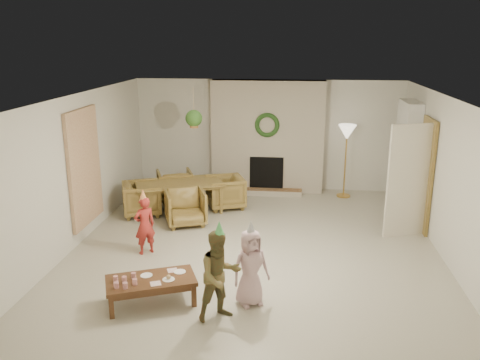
# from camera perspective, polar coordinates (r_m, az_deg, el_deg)

# --- Properties ---
(floor) EXTENTS (7.00, 7.00, 0.00)m
(floor) POSITION_cam_1_polar(r_m,az_deg,el_deg) (8.44, 1.74, -7.68)
(floor) COLOR #B7B29E
(floor) RESTS_ON ground
(ceiling) EXTENTS (7.00, 7.00, 0.00)m
(ceiling) POSITION_cam_1_polar(r_m,az_deg,el_deg) (7.78, 1.90, 9.44)
(ceiling) COLOR white
(ceiling) RESTS_ON wall_back
(wall_back) EXTENTS (7.00, 0.00, 7.00)m
(wall_back) POSITION_cam_1_polar(r_m,az_deg,el_deg) (11.42, 3.22, 5.17)
(wall_back) COLOR silver
(wall_back) RESTS_ON floor
(wall_front) EXTENTS (7.00, 0.00, 7.00)m
(wall_front) POSITION_cam_1_polar(r_m,az_deg,el_deg) (4.75, -1.62, -10.68)
(wall_front) COLOR silver
(wall_front) RESTS_ON floor
(wall_left) EXTENTS (0.00, 7.00, 7.00)m
(wall_left) POSITION_cam_1_polar(r_m,az_deg,el_deg) (8.77, -18.13, 1.08)
(wall_left) COLOR silver
(wall_left) RESTS_ON floor
(wall_right) EXTENTS (0.00, 7.00, 7.00)m
(wall_right) POSITION_cam_1_polar(r_m,az_deg,el_deg) (8.35, 22.81, -0.11)
(wall_right) COLOR silver
(wall_right) RESTS_ON floor
(fireplace_mass) EXTENTS (2.50, 0.40, 2.50)m
(fireplace_mass) POSITION_cam_1_polar(r_m,az_deg,el_deg) (11.23, 3.17, 4.98)
(fireplace_mass) COLOR #4F2614
(fireplace_mass) RESTS_ON floor
(fireplace_hearth) EXTENTS (1.60, 0.30, 0.12)m
(fireplace_hearth) POSITION_cam_1_polar(r_m,az_deg,el_deg) (11.18, 2.97, -1.36)
(fireplace_hearth) COLOR brown
(fireplace_hearth) RESTS_ON floor
(fireplace_firebox) EXTENTS (0.75, 0.12, 0.75)m
(fireplace_firebox) POSITION_cam_1_polar(r_m,az_deg,el_deg) (11.23, 3.05, 0.79)
(fireplace_firebox) COLOR black
(fireplace_firebox) RESTS_ON floor
(fireplace_wreath) EXTENTS (0.54, 0.10, 0.54)m
(fireplace_wreath) POSITION_cam_1_polar(r_m,az_deg,el_deg) (10.95, 3.12, 6.29)
(fireplace_wreath) COLOR #1C4118
(fireplace_wreath) RESTS_ON fireplace_mass
(floor_lamp_base) EXTENTS (0.30, 0.30, 0.03)m
(floor_lamp_base) POSITION_cam_1_polar(r_m,az_deg,el_deg) (11.28, 11.74, -1.76)
(floor_lamp_base) COLOR gold
(floor_lamp_base) RESTS_ON floor
(floor_lamp_post) EXTENTS (0.03, 0.03, 1.44)m
(floor_lamp_post) POSITION_cam_1_polar(r_m,az_deg,el_deg) (11.08, 11.96, 1.85)
(floor_lamp_post) COLOR gold
(floor_lamp_post) RESTS_ON floor
(floor_lamp_shade) EXTENTS (0.38, 0.38, 0.32)m
(floor_lamp_shade) POSITION_cam_1_polar(r_m,az_deg,el_deg) (10.94, 12.16, 5.38)
(floor_lamp_shade) COLOR beige
(floor_lamp_shade) RESTS_ON floor_lamp_post
(bookshelf_carcass) EXTENTS (0.30, 1.00, 2.20)m
(bookshelf_carcass) POSITION_cam_1_polar(r_m,az_deg,el_deg) (10.50, 18.50, 2.57)
(bookshelf_carcass) COLOR white
(bookshelf_carcass) RESTS_ON floor
(bookshelf_shelf_a) EXTENTS (0.30, 0.92, 0.03)m
(bookshelf_shelf_a) POSITION_cam_1_polar(r_m,az_deg,el_deg) (10.66, 18.09, -0.82)
(bookshelf_shelf_a) COLOR white
(bookshelf_shelf_a) RESTS_ON bookshelf_carcass
(bookshelf_shelf_b) EXTENTS (0.30, 0.92, 0.03)m
(bookshelf_shelf_b) POSITION_cam_1_polar(r_m,az_deg,el_deg) (10.56, 18.28, 1.26)
(bookshelf_shelf_b) COLOR white
(bookshelf_shelf_b) RESTS_ON bookshelf_carcass
(bookshelf_shelf_c) EXTENTS (0.30, 0.92, 0.03)m
(bookshelf_shelf_c) POSITION_cam_1_polar(r_m,az_deg,el_deg) (10.47, 18.47, 3.37)
(bookshelf_shelf_c) COLOR white
(bookshelf_shelf_c) RESTS_ON bookshelf_carcass
(bookshelf_shelf_d) EXTENTS (0.30, 0.92, 0.03)m
(bookshelf_shelf_d) POSITION_cam_1_polar(r_m,az_deg,el_deg) (10.39, 18.66, 5.52)
(bookshelf_shelf_d) COLOR white
(bookshelf_shelf_d) RESTS_ON bookshelf_carcass
(books_row_lower) EXTENTS (0.20, 0.40, 0.24)m
(books_row_lower) POSITION_cam_1_polar(r_m,az_deg,el_deg) (10.48, 18.21, -0.32)
(books_row_lower) COLOR maroon
(books_row_lower) RESTS_ON bookshelf_shelf_a
(books_row_mid) EXTENTS (0.20, 0.44, 0.24)m
(books_row_mid) POSITION_cam_1_polar(r_m,az_deg,el_deg) (10.57, 18.19, 2.06)
(books_row_mid) COLOR navy
(books_row_mid) RESTS_ON bookshelf_shelf_b
(books_row_upper) EXTENTS (0.20, 0.36, 0.22)m
(books_row_upper) POSITION_cam_1_polar(r_m,az_deg,el_deg) (10.34, 18.53, 3.96)
(books_row_upper) COLOR gold
(books_row_upper) RESTS_ON bookshelf_shelf_c
(door_frame) EXTENTS (0.05, 0.86, 2.04)m
(door_frame) POSITION_cam_1_polar(r_m,az_deg,el_deg) (9.51, 20.48, 0.55)
(door_frame) COLOR olive
(door_frame) RESTS_ON floor
(door_leaf) EXTENTS (0.77, 0.32, 2.00)m
(door_leaf) POSITION_cam_1_polar(r_m,az_deg,el_deg) (9.07, 18.70, -0.13)
(door_leaf) COLOR beige
(door_leaf) RESTS_ON floor
(curtain_panel) EXTENTS (0.06, 1.20, 2.00)m
(curtain_panel) POSITION_cam_1_polar(r_m,az_deg,el_deg) (8.93, -17.38, 1.40)
(curtain_panel) COLOR beige
(curtain_panel) RESTS_ON wall_left
(dining_table) EXTENTS (1.93, 1.50, 0.60)m
(dining_table) POSITION_cam_1_polar(r_m,az_deg,el_deg) (10.08, -6.89, -1.97)
(dining_table) COLOR olive
(dining_table) RESTS_ON floor
(dining_chair_near) EXTENTS (0.92, 0.93, 0.66)m
(dining_chair_near) POSITION_cam_1_polar(r_m,az_deg,el_deg) (9.37, -6.25, -3.15)
(dining_chair_near) COLOR olive
(dining_chair_near) RESTS_ON floor
(dining_chair_far) EXTENTS (0.92, 0.93, 0.66)m
(dining_chair_far) POSITION_cam_1_polar(r_m,az_deg,el_deg) (10.78, -7.45, -0.62)
(dining_chair_far) COLOR olive
(dining_chair_far) RESTS_ON floor
(dining_chair_left) EXTENTS (0.93, 0.92, 0.66)m
(dining_chair_left) POSITION_cam_1_polar(r_m,az_deg,el_deg) (10.01, -11.15, -2.11)
(dining_chair_left) COLOR olive
(dining_chair_left) RESTS_ON floor
(dining_chair_right) EXTENTS (0.93, 0.92, 0.66)m
(dining_chair_right) POSITION_cam_1_polar(r_m,az_deg,el_deg) (10.23, -1.69, -1.41)
(dining_chair_right) COLOR olive
(dining_chair_right) RESTS_ON floor
(hanging_plant_cord) EXTENTS (0.01, 0.01, 0.70)m
(hanging_plant_cord) POSITION_cam_1_polar(r_m,az_deg,el_deg) (9.48, -5.34, 8.42)
(hanging_plant_cord) COLOR tan
(hanging_plant_cord) RESTS_ON ceiling
(hanging_plant_pot) EXTENTS (0.16, 0.16, 0.12)m
(hanging_plant_pot) POSITION_cam_1_polar(r_m,az_deg,el_deg) (9.53, -5.28, 6.33)
(hanging_plant_pot) COLOR #92602F
(hanging_plant_pot) RESTS_ON hanging_plant_cord
(hanging_plant_foliage) EXTENTS (0.32, 0.32, 0.32)m
(hanging_plant_foliage) POSITION_cam_1_polar(r_m,az_deg,el_deg) (9.51, -5.30, 7.05)
(hanging_plant_foliage) COLOR #244B19
(hanging_plant_foliage) RESTS_ON hanging_plant_pot
(coffee_table_top) EXTENTS (1.28, 0.97, 0.05)m
(coffee_table_top) POSITION_cam_1_polar(r_m,az_deg,el_deg) (6.74, -10.17, -11.26)
(coffee_table_top) COLOR #51311B
(coffee_table_top) RESTS_ON floor
(coffee_table_apron) EXTENTS (1.17, 0.85, 0.07)m
(coffee_table_apron) POSITION_cam_1_polar(r_m,az_deg,el_deg) (6.77, -10.15, -11.73)
(coffee_table_apron) COLOR #51311B
(coffee_table_apron) RESTS_ON floor
(coffee_leg_fl) EXTENTS (0.08, 0.08, 0.30)m
(coffee_leg_fl) POSITION_cam_1_polar(r_m,az_deg,el_deg) (6.60, -14.50, -13.92)
(coffee_leg_fl) COLOR #51311B
(coffee_leg_fl) RESTS_ON floor
(coffee_leg_fr) EXTENTS (0.08, 0.08, 0.30)m
(coffee_leg_fr) POSITION_cam_1_polar(r_m,az_deg,el_deg) (6.68, -5.30, -13.05)
(coffee_leg_fr) COLOR #51311B
(coffee_leg_fr) RESTS_ON floor
(coffee_leg_bl) EXTENTS (0.08, 0.08, 0.30)m
(coffee_leg_bl) POSITION_cam_1_polar(r_m,az_deg,el_deg) (7.01, -14.65, -12.06)
(coffee_leg_bl) COLOR #51311B
(coffee_leg_bl) RESTS_ON floor
(coffee_leg_br) EXTENTS (0.08, 0.08, 0.30)m
(coffee_leg_br) POSITION_cam_1_polar(r_m,az_deg,el_deg) (7.08, -6.04, -11.27)
(coffee_leg_br) COLOR #51311B
(coffee_leg_br) RESTS_ON floor
(cup_a) EXTENTS (0.08, 0.08, 0.08)m
(cup_a) POSITION_cam_1_polar(r_m,az_deg,el_deg) (6.57, -13.98, -11.59)
(cup_a) COLOR silver
(cup_a) RESTS_ON coffee_table_top
(cup_b) EXTENTS (0.08, 0.08, 0.08)m
(cup_b) POSITION_cam_1_polar(r_m,az_deg,el_deg) (6.73, -14.05, -10.91)
(cup_b) COLOR silver
(cup_b) RESTS_ON coffee_table_top
(cup_c) EXTENTS (0.08, 0.08, 0.08)m
(cup_c) POSITION_cam_1_polar(r_m,az_deg,el_deg) (6.53, -13.02, -11.69)
(cup_c) COLOR silver
(cup_c) RESTS_ON coffee_table_top
(cup_d) EXTENTS (0.08, 0.08, 0.08)m
(cup_d) POSITION_cam_1_polar(r_m,az_deg,el_deg) (6.69, -13.11, -11.01)
(cup_d) COLOR silver
(cup_d) RESTS_ON coffee_table_top
(cup_e) EXTENTS (0.08, 0.08, 0.08)m
(cup_e) POSITION_cam_1_polar(r_m,az_deg,el_deg) (6.60, -11.96, -11.32)
(cup_e) COLOR silver
(cup_e) RESTS_ON coffee_table_top
(cup_f) EXTENTS (0.08, 0.08, 0.08)m
(cup_f) POSITION_cam_1_polar(r_m,az_deg,el_deg) (6.76, -12.09, -10.65)
(cup_f) COLOR silver
(cup_f) RESTS_ON coffee_table_top
(plate_a) EXTENTS (0.21, 0.21, 0.01)m
(plate_a) POSITION_cam_1_polar(r_m,az_deg,el_deg) (6.82, -10.66, -10.67)
(plate_a) COLOR white
(plate_a) RESTS_ON coffee_table_top
(plate_b) EXTENTS (0.21, 0.21, 0.01)m
(plate_b) POSITION_cam_1_polar(r_m,az_deg,el_deg) (6.67, -8.18, -11.18)
(plate_b) COLOR white
(plate_b) RESTS_ON coffee_table_top
(plate_c) EXTENTS (0.21, 0.21, 0.01)m
(plate_c) POSITION_cam_1_polar(r_m,az_deg,el_deg) (6.85, -6.91, -10.38)
(plate_c) COLOR white
(plate_c) RESTS_ON coffee_table_top
(food_scoop) EXTENTS (0.08, 0.08, 0.06)m
(food_scoop) POSITION_cam_1_polar(r_m,az_deg,el_deg) (6.65, -8.19, -10.92)
(food_scoop) COLOR tan
(food_scoop) RESTS_ON plate_b
(napkin_left) EXTENTS (0.17, 0.17, 0.01)m
(napkin_left) POSITION_cam_1_polar(r_m,az_deg,el_deg) (6.59, -9.64, -11.61)
(napkin_left) COLOR #D9A0A8
(napkin_left) RESTS_ON coffee_table_top
(napkin_right) EXTENTS (0.17, 0.17, 0.01)m
(napkin_right) POSITION_cam_1_polar(r_m,az_deg,el_deg) (6.90, -7.74, -10.21)
(napkin_right) COLOR #D9A0A8
(napkin_right) RESTS_ON coffee_table_top
(child_red) EXTENTS (0.41, 0.40, 0.96)m
(child_red) POSITION_cam_1_polar(r_m,az_deg,el_deg) (8.18, -10.86, -5.14)
(child_red) COLOR #A52923
(child_red) RESTS_ON floor
(party_hat_red) EXTENTS (0.17, 0.17, 0.18)m
(party_hat_red) POSITION_cam_1_polar(r_m,az_deg,el_deg) (8.01, -11.05, -1.68)
(party_hat_red) COLOR #F3D551
(party_hat_red) RESTS_ON child_red
(child_plaid) EXTENTS (0.71, 0.68, 1.16)m
(child_plaid) POSITION_cam_1_polar(r_m,az_deg,el_deg) (6.20, -2.32, -10.89)
(child_plaid) COLOR brown
(child_plaid) RESTS_ON floor
(party_hat_plaid) EXTENTS (0.16, 0.16, 0.19)m
(party_hat_plaid) POSITION_cam_1_polar(r_m,az_deg,el_deg) (5.95, -2.39, -5.54)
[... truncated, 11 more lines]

